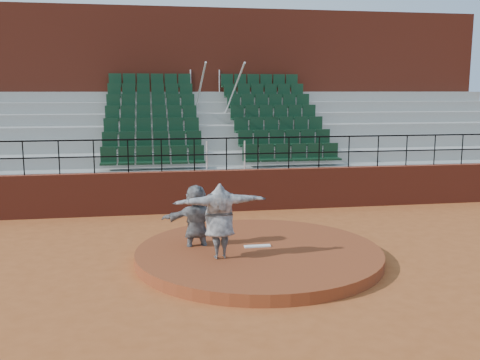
% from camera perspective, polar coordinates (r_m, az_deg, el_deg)
% --- Properties ---
extents(ground, '(90.00, 90.00, 0.00)m').
position_cam_1_polar(ground, '(12.17, 2.01, -8.46)').
color(ground, '#A35124').
rests_on(ground, ground).
extents(pitchers_mound, '(5.50, 5.50, 0.25)m').
position_cam_1_polar(pitchers_mound, '(12.13, 2.01, -7.89)').
color(pitchers_mound, brown).
rests_on(pitchers_mound, ground).
extents(pitching_rubber, '(0.60, 0.15, 0.03)m').
position_cam_1_polar(pitching_rubber, '(12.23, 1.87, -7.06)').
color(pitching_rubber, white).
rests_on(pitching_rubber, pitchers_mound).
extents(boundary_wall, '(24.00, 0.30, 1.30)m').
position_cam_1_polar(boundary_wall, '(16.79, -1.44, -1.13)').
color(boundary_wall, maroon).
rests_on(boundary_wall, ground).
extents(wall_railing, '(24.04, 0.05, 1.03)m').
position_cam_1_polar(wall_railing, '(16.59, -1.46, 3.56)').
color(wall_railing, black).
rests_on(wall_railing, boundary_wall).
extents(seating_deck, '(24.00, 5.97, 4.63)m').
position_cam_1_polar(seating_deck, '(20.25, -2.94, 2.96)').
color(seating_deck, gray).
rests_on(seating_deck, ground).
extents(press_box_facade, '(24.00, 3.00, 7.10)m').
position_cam_1_polar(press_box_facade, '(24.05, -4.11, 9.02)').
color(press_box_facade, maroon).
rests_on(press_box_facade, ground).
extents(pitcher, '(2.01, 0.69, 1.61)m').
position_cam_1_polar(pitcher, '(11.26, -2.20, -4.37)').
color(pitcher, black).
rests_on(pitcher, pitchers_mound).
extents(fielder, '(1.58, 0.61, 1.67)m').
position_cam_1_polar(fielder, '(12.22, -4.71, -4.33)').
color(fielder, black).
rests_on(fielder, ground).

